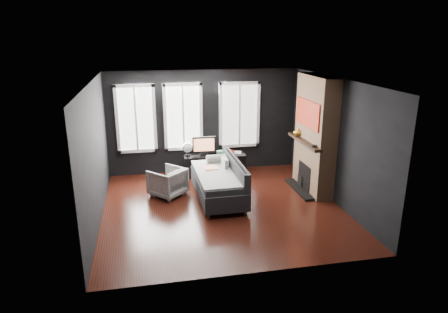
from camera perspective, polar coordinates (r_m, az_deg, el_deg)
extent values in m
plane|color=black|center=(8.65, -0.26, -7.27)|extent=(5.00, 5.00, 0.00)
plane|color=white|center=(7.92, -0.29, 10.78)|extent=(5.00, 5.00, 0.00)
cube|color=black|center=(10.58, -2.88, 5.00)|extent=(5.00, 0.02, 2.70)
cube|color=black|center=(8.11, -17.89, 0.34)|extent=(0.02, 5.00, 2.70)
cube|color=black|center=(8.99, 15.58, 2.16)|extent=(0.02, 5.00, 2.70)
cube|color=gray|center=(9.21, 0.13, -1.36)|extent=(0.10, 0.38, 0.38)
imported|color=white|center=(9.22, -8.08, -3.45)|extent=(0.96, 0.95, 0.72)
imported|color=red|center=(10.43, 1.13, 0.65)|extent=(0.14, 0.11, 0.13)
imported|color=#BCAC91|center=(10.54, 1.51, 1.18)|extent=(0.18, 0.07, 0.25)
cube|color=#3A804C|center=(10.37, -0.45, 0.52)|extent=(0.21, 0.13, 0.11)
imported|color=#C3883C|center=(9.74, 10.46, 3.50)|extent=(0.19, 0.20, 0.19)
cylinder|color=black|center=(8.87, 12.78, 1.49)|extent=(0.13, 0.13, 0.04)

